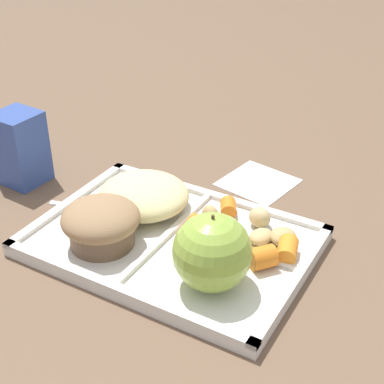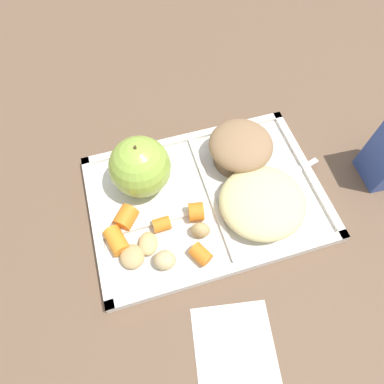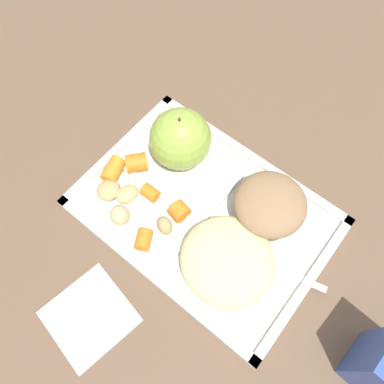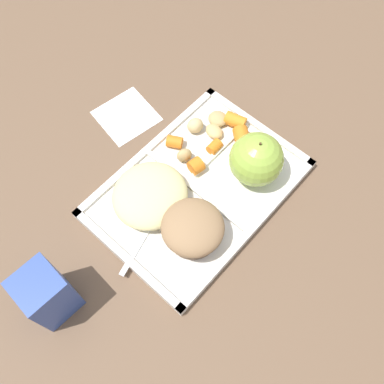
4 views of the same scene
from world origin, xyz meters
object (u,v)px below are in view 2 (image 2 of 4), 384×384
(lunch_tray, at_px, (206,199))
(green_apple, at_px, (140,167))
(bran_muffin, at_px, (240,148))
(plastic_fork, at_px, (271,185))

(lunch_tray, distance_m, green_apple, 0.11)
(lunch_tray, xyz_separation_m, green_apple, (-0.08, 0.05, 0.05))
(green_apple, distance_m, bran_muffin, 0.16)
(green_apple, height_order, bran_muffin, green_apple)
(plastic_fork, bearing_deg, lunch_tray, 174.77)
(lunch_tray, xyz_separation_m, plastic_fork, (0.10, -0.01, 0.01))
(lunch_tray, height_order, green_apple, green_apple)
(green_apple, bearing_deg, lunch_tray, -31.38)
(plastic_fork, bearing_deg, green_apple, 161.95)
(lunch_tray, bearing_deg, plastic_fork, -5.23)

